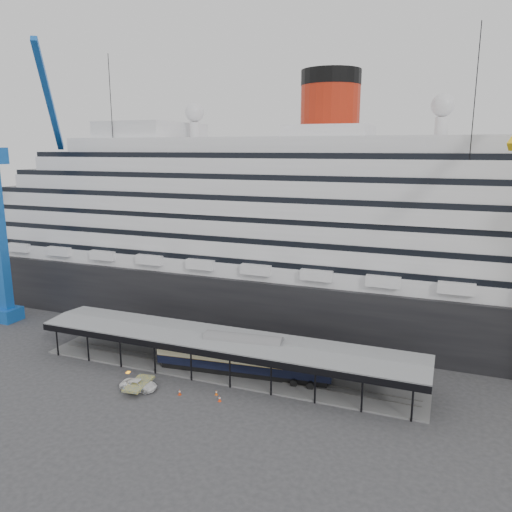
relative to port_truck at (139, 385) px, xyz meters
The scene contains 9 objects.
ground 9.02m from the port_truck, 26.68° to the left, with size 200.00×200.00×0.00m, color #323234.
cruise_ship 40.95m from the port_truck, 77.36° to the left, with size 130.00×30.00×43.90m.
platform_canopy 12.21m from the port_truck, 48.37° to the left, with size 56.00×9.18×5.30m.
crane_blue 44.29m from the port_truck, 158.43° to the left, with size 22.63×19.19×47.60m.
port_truck is the anchor object (origin of this frame).
pullman_carriage 14.53m from the port_truck, 39.02° to the left, with size 25.05×5.68×24.40m.
traffic_cone_left 5.77m from the port_truck, ahead, with size 0.39×0.39×0.76m.
traffic_cone_mid 10.42m from the port_truck, 13.29° to the left, with size 0.37×0.37×0.67m.
traffic_cone_right 11.30m from the port_truck, ahead, with size 0.44×0.44×0.76m.
Camera 1 is at (28.31, -54.67, 31.11)m, focal length 35.00 mm.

